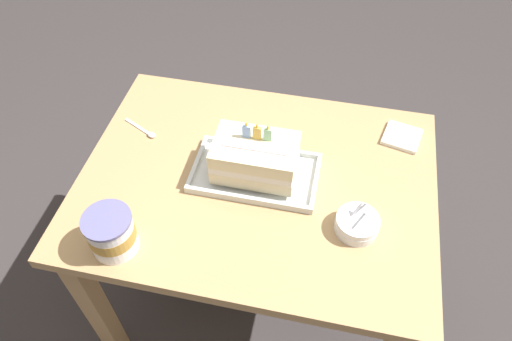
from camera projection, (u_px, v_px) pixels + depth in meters
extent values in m
plane|color=#383333|center=(257.00, 291.00, 1.97)|extent=(8.00, 8.00, 0.00)
cube|color=tan|center=(257.00, 183.00, 1.43)|extent=(1.05, 0.79, 0.04)
cube|color=tan|center=(96.00, 307.00, 1.56)|extent=(0.06, 0.06, 0.70)
cube|color=tan|center=(164.00, 158.00, 1.98)|extent=(0.06, 0.06, 0.70)
cube|color=tan|center=(391.00, 196.00, 1.86)|extent=(0.06, 0.06, 0.70)
cube|color=silver|center=(255.00, 174.00, 1.42)|extent=(0.37, 0.22, 0.01)
cube|color=silver|center=(248.00, 199.00, 1.35)|extent=(0.37, 0.01, 0.02)
cube|color=silver|center=(262.00, 147.00, 1.48)|extent=(0.37, 0.01, 0.02)
cube|color=silver|center=(197.00, 162.00, 1.44)|extent=(0.01, 0.19, 0.02)
cube|color=silver|center=(316.00, 182.00, 1.39)|extent=(0.01, 0.19, 0.02)
cube|color=beige|center=(255.00, 165.00, 1.39)|extent=(0.24, 0.16, 0.04)
cube|color=white|center=(255.00, 158.00, 1.36)|extent=(0.24, 0.15, 0.02)
cube|color=beige|center=(255.00, 150.00, 1.34)|extent=(0.24, 0.16, 0.04)
cube|color=beige|center=(254.00, 147.00, 1.31)|extent=(0.18, 0.03, 0.00)
cube|color=#8CB7EA|center=(246.00, 131.00, 1.32)|extent=(0.02, 0.01, 0.04)
ellipsoid|color=yellow|center=(246.00, 124.00, 1.30)|extent=(0.01, 0.01, 0.01)
cube|color=#EFC64C|center=(257.00, 133.00, 1.32)|extent=(0.02, 0.01, 0.04)
ellipsoid|color=yellow|center=(257.00, 126.00, 1.30)|extent=(0.01, 0.01, 0.01)
cube|color=#99DB9E|center=(268.00, 135.00, 1.32)|extent=(0.02, 0.01, 0.04)
ellipsoid|color=yellow|center=(268.00, 128.00, 1.30)|extent=(0.01, 0.01, 0.01)
cylinder|color=white|center=(356.00, 226.00, 1.29)|extent=(0.12, 0.12, 0.03)
cylinder|color=white|center=(357.00, 222.00, 1.27)|extent=(0.12, 0.12, 0.03)
cylinder|color=silver|center=(367.00, 215.00, 1.25)|extent=(0.01, 0.06, 0.06)
cylinder|color=silver|center=(357.00, 211.00, 1.27)|extent=(0.04, 0.02, 0.06)
cylinder|color=silver|center=(355.00, 212.00, 1.26)|extent=(0.04, 0.04, 0.05)
cylinder|color=white|center=(112.00, 234.00, 1.22)|extent=(0.12, 0.12, 0.12)
cylinder|color=#B78938|center=(111.00, 232.00, 1.22)|extent=(0.12, 0.12, 0.04)
cylinder|color=slate|center=(106.00, 220.00, 1.17)|extent=(0.13, 0.13, 0.01)
ellipsoid|color=silver|center=(152.00, 135.00, 1.53)|extent=(0.04, 0.03, 0.01)
cube|color=silver|center=(137.00, 126.00, 1.56)|extent=(0.10, 0.06, 0.00)
cube|color=white|center=(402.00, 137.00, 1.52)|extent=(0.13, 0.13, 0.01)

